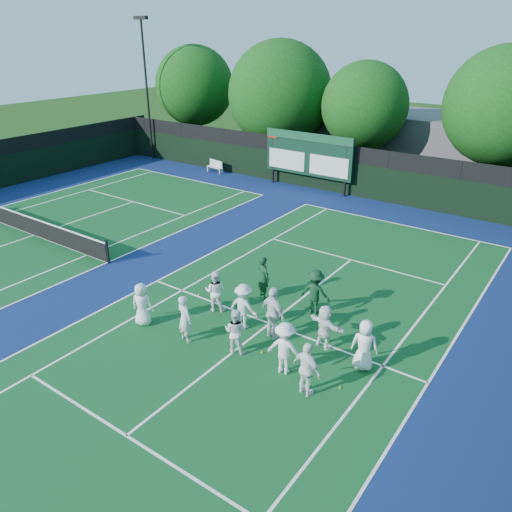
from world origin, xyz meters
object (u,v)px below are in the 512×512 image
Objects in this scene: bench at (215,166)px; coach_left at (263,277)px; scoreboard at (308,155)px; tennis_net at (33,226)px.

coach_left is (13.06, -12.93, 0.37)m from bench.
scoreboard is at bearing 1.75° from bench.
tennis_net is 8.00× the size of bench.
bench is at bearing -22.67° from coach_left.
bench is at bearing -178.25° from scoreboard.
coach_left is (12.74, 1.43, 0.35)m from tennis_net.
scoreboard is 16.26m from tennis_net.
scoreboard reaches higher than bench.
scoreboard is 3.58× the size of coach_left.
tennis_net is 14.37m from bench.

